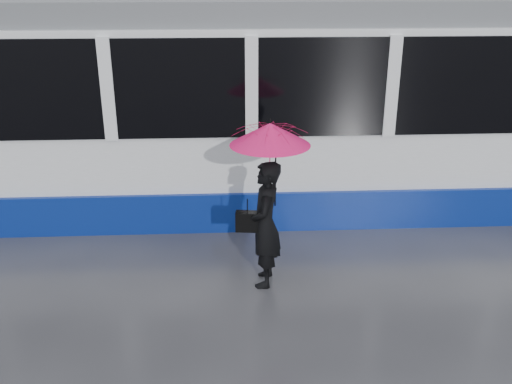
{
  "coord_description": "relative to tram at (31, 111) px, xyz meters",
  "views": [
    {
      "loc": [
        0.25,
        -6.68,
        3.8
      ],
      "look_at": [
        0.61,
        0.11,
        1.1
      ],
      "focal_mm": 40.0,
      "sensor_mm": 36.0,
      "label": 1
    }
  ],
  "objects": [
    {
      "name": "woman",
      "position": [
        3.59,
        -2.78,
        -0.82
      ],
      "size": [
        0.46,
        0.64,
        1.63
      ],
      "primitive_type": "imported",
      "rotation": [
        0.0,
        0.0,
        -1.69
      ],
      "color": "black",
      "rests_on": "ground"
    },
    {
      "name": "handbag",
      "position": [
        3.37,
        -2.76,
        -0.78
      ],
      "size": [
        0.31,
        0.16,
        0.43
      ],
      "rotation": [
        0.0,
        0.0,
        -0.12
      ],
      "color": "black",
      "rests_on": "ground"
    },
    {
      "name": "umbrella",
      "position": [
        3.64,
        -2.78,
        0.15
      ],
      "size": [
        1.07,
        1.07,
        1.1
      ],
      "rotation": [
        0.0,
        0.0,
        -0.12
      ],
      "color": "#FF155F",
      "rests_on": "ground"
    },
    {
      "name": "rails",
      "position": [
        2.89,
        -0.0,
        -1.63
      ],
      "size": [
        34.0,
        1.51,
        0.02
      ],
      "color": "#3F3D38",
      "rests_on": "ground"
    },
    {
      "name": "ground",
      "position": [
        2.89,
        -2.5,
        -1.64
      ],
      "size": [
        90.0,
        90.0,
        0.0
      ],
      "primitive_type": "plane",
      "color": "#2D2D33",
      "rests_on": "ground"
    },
    {
      "name": "tram",
      "position": [
        0.0,
        0.0,
        0.0
      ],
      "size": [
        26.0,
        2.56,
        3.35
      ],
      "color": "white",
      "rests_on": "ground"
    }
  ]
}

